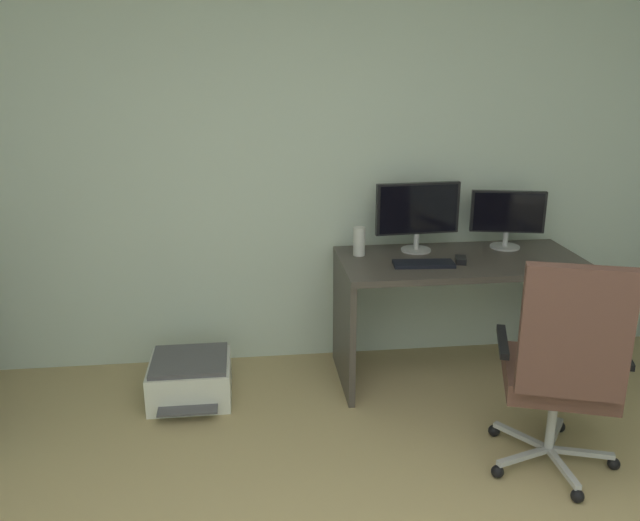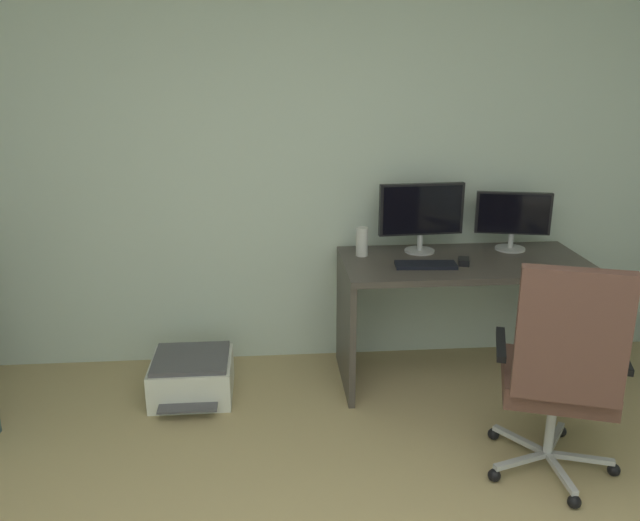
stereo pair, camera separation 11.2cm
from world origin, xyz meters
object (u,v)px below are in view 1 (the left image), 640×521
at_px(desk, 459,291).
at_px(keyboard, 424,264).
at_px(printer, 190,379).
at_px(monitor_main, 418,211).
at_px(desktop_speaker, 359,241).
at_px(computer_mouse, 461,260).
at_px(monitor_secondary, 508,215).
at_px(office_chair, 563,365).

height_order(desk, keyboard, keyboard).
height_order(keyboard, printer, keyboard).
distance_m(monitor_main, desktop_speaker, 0.40).
relative_size(desk, computer_mouse, 14.15).
xyz_separation_m(monitor_secondary, desktop_speaker, (-0.92, -0.05, -0.12)).
bearing_deg(printer, desktop_speaker, 13.11).
height_order(desk, office_chair, office_chair).
bearing_deg(monitor_main, keyboard, -96.35).
xyz_separation_m(desk, office_chair, (0.13, -1.03, 0.03)).
relative_size(monitor_secondary, keyboard, 1.29).
relative_size(keyboard, computer_mouse, 3.40).
bearing_deg(desk, monitor_secondary, 28.47).
relative_size(monitor_secondary, computer_mouse, 4.39).
distance_m(monitor_secondary, desktop_speaker, 0.93).
xyz_separation_m(monitor_secondary, keyboard, (-0.59, -0.29, -0.20)).
bearing_deg(computer_mouse, printer, -164.12).
height_order(monitor_main, office_chair, monitor_main).
height_order(desk, monitor_main, monitor_main).
height_order(monitor_secondary, keyboard, monitor_secondary).
distance_m(monitor_main, office_chair, 1.33).
xyz_separation_m(keyboard, printer, (-1.33, 0.00, -0.64)).
height_order(desk, computer_mouse, computer_mouse).
bearing_deg(monitor_secondary, desktop_speaker, -177.03).
distance_m(monitor_secondary, computer_mouse, 0.49).
bearing_deg(computer_mouse, monitor_main, 141.42).
distance_m(monitor_main, computer_mouse, 0.40).
bearing_deg(keyboard, monitor_main, 88.20).
bearing_deg(printer, office_chair, -28.51).
xyz_separation_m(monitor_main, keyboard, (-0.03, -0.29, -0.23)).
bearing_deg(keyboard, printer, -175.64).
bearing_deg(monitor_main, desk, -39.31).
bearing_deg(keyboard, monitor_secondary, 30.36).
bearing_deg(desktop_speaker, monitor_main, 7.56).
distance_m(computer_mouse, office_chair, 0.99).
bearing_deg(monitor_main, monitor_secondary, 0.01).
bearing_deg(monitor_secondary, computer_mouse, -144.59).
bearing_deg(monitor_main, desktop_speaker, -172.44).
bearing_deg(keyboard, desktop_speaker, 148.43).
xyz_separation_m(monitor_main, printer, (-1.36, -0.28, -0.87)).
bearing_deg(monitor_main, office_chair, -73.71).
xyz_separation_m(computer_mouse, office_chair, (0.16, -0.95, -0.19)).
distance_m(office_chair, printer, 2.01).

